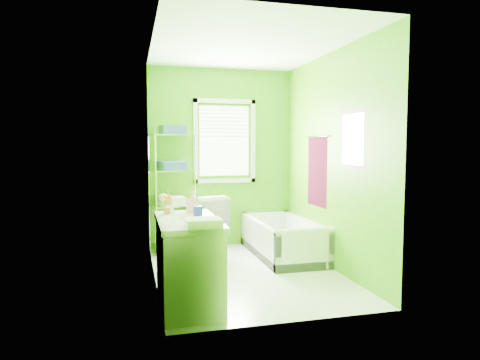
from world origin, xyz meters
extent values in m
plane|color=silver|center=(0.00, 0.00, 0.00)|extent=(2.90, 2.90, 0.00)
cube|color=#408F06|center=(0.00, 1.45, 1.30)|extent=(2.10, 0.04, 2.60)
cube|color=#408F06|center=(0.00, -1.45, 1.30)|extent=(2.10, 0.04, 2.60)
cube|color=#408F06|center=(-1.05, 0.00, 1.30)|extent=(0.04, 2.90, 2.60)
cube|color=#408F06|center=(1.05, 0.00, 1.30)|extent=(0.04, 2.90, 2.60)
cube|color=white|center=(0.00, 0.00, 2.60)|extent=(2.10, 2.90, 0.04)
cube|color=white|center=(0.05, 1.44, 1.55)|extent=(0.74, 0.01, 1.01)
cube|color=white|center=(0.05, 1.42, 0.97)|extent=(0.92, 0.05, 0.06)
cube|color=white|center=(0.05, 1.42, 2.13)|extent=(0.92, 0.05, 0.06)
cube|color=white|center=(-0.38, 1.42, 1.55)|extent=(0.06, 0.05, 1.22)
cube|color=white|center=(0.48, 1.42, 1.55)|extent=(0.06, 0.05, 1.22)
cube|color=white|center=(0.05, 1.42, 1.84)|extent=(0.72, 0.02, 0.50)
cube|color=white|center=(-1.04, -1.00, 1.00)|extent=(0.02, 0.80, 2.00)
sphere|color=gold|center=(-1.00, -0.67, 1.00)|extent=(0.07, 0.07, 0.07)
cube|color=#42071C|center=(1.04, 0.35, 1.15)|extent=(0.02, 0.58, 0.90)
cylinder|color=silver|center=(1.02, 0.35, 1.60)|extent=(0.02, 0.62, 0.02)
cube|color=#CC5972|center=(1.04, -0.55, 1.55)|extent=(0.02, 0.54, 0.64)
cube|color=white|center=(1.03, -0.55, 1.55)|extent=(0.01, 0.44, 0.54)
cube|color=white|center=(0.68, 0.65, 0.05)|extent=(0.74, 1.59, 0.11)
cube|color=white|center=(0.34, 0.65, 0.24)|extent=(0.07, 1.59, 0.48)
cube|color=white|center=(1.01, 0.65, 0.24)|extent=(0.07, 1.59, 0.48)
cube|color=white|center=(0.68, -0.10, 0.24)|extent=(0.74, 0.07, 0.48)
cube|color=white|center=(0.68, 1.41, 0.24)|extent=(0.74, 0.07, 0.48)
cylinder|color=white|center=(0.68, -0.10, 0.48)|extent=(0.74, 0.07, 0.07)
cylinder|color=blue|center=(0.68, 0.11, 0.14)|extent=(0.37, 0.37, 0.07)
cylinder|color=yellow|center=(0.68, 0.11, 0.20)|extent=(0.35, 0.35, 0.05)
cube|color=blue|center=(0.67, 0.25, 0.26)|extent=(0.26, 0.06, 0.24)
imported|color=white|center=(-0.34, 1.05, 0.41)|extent=(0.66, 0.90, 0.82)
cube|color=silver|center=(-0.79, -0.82, 0.38)|extent=(0.52, 1.04, 0.76)
cube|color=silver|center=(-0.79, -0.82, 0.78)|extent=(0.55, 1.07, 0.05)
ellipsoid|color=white|center=(-0.77, -0.96, 0.78)|extent=(0.36, 0.47, 0.13)
cylinder|color=silver|center=(-0.94, -0.96, 0.88)|extent=(0.03, 0.03, 0.16)
cylinder|color=silver|center=(-0.94, -0.96, 0.95)|extent=(0.12, 0.02, 0.02)
imported|color=#CA633B|center=(-0.94, -0.46, 0.92)|extent=(0.13, 0.13, 0.23)
imported|color=pink|center=(-0.68, -0.43, 0.91)|extent=(0.14, 0.14, 0.21)
cylinder|color=#1C28B6|center=(-0.67, -0.71, 0.86)|extent=(0.09, 0.09, 0.10)
cube|color=white|center=(-0.71, -1.26, 0.85)|extent=(0.29, 0.23, 0.07)
cylinder|color=silver|center=(-0.97, 1.02, 0.87)|extent=(0.02, 0.02, 1.74)
cylinder|color=silver|center=(-1.05, 1.35, 0.87)|extent=(0.02, 0.02, 1.74)
cylinder|color=silver|center=(-0.43, 1.15, 0.87)|extent=(0.02, 0.02, 1.74)
cylinder|color=silver|center=(-0.51, 1.48, 0.87)|extent=(0.02, 0.02, 1.74)
cube|color=silver|center=(-0.74, 1.25, 0.16)|extent=(0.65, 0.49, 0.02)
cube|color=silver|center=(-0.74, 1.25, 0.65)|extent=(0.65, 0.49, 0.02)
cube|color=silver|center=(-0.74, 1.25, 1.14)|extent=(0.65, 0.49, 0.02)
cube|color=silver|center=(-0.74, 1.25, 1.63)|extent=(0.65, 0.49, 0.02)
cube|color=#2C4C9F|center=(-0.73, 1.14, 1.70)|extent=(0.37, 0.29, 0.12)
cube|color=white|center=(-0.75, 1.38, 1.70)|extent=(0.37, 0.29, 0.12)
cube|color=#2C4C9F|center=(-0.73, 1.14, 1.21)|extent=(0.37, 0.29, 0.12)
cube|color=#2C4C9F|center=(-0.76, 1.38, 1.21)|extent=(0.37, 0.29, 0.12)
cube|color=white|center=(-0.74, 1.16, 0.72)|extent=(0.37, 0.29, 0.12)
cube|color=pink|center=(-0.79, 1.38, 0.72)|extent=(0.37, 0.29, 0.12)
cube|color=pink|center=(-0.46, 1.32, 0.39)|extent=(0.10, 0.30, 0.54)
camera|label=1|loc=(-1.28, -4.72, 1.48)|focal=32.00mm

